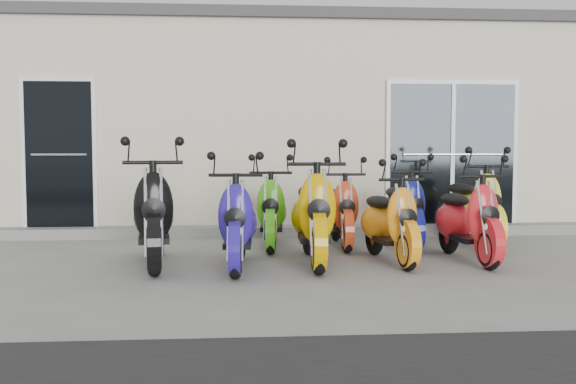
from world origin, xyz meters
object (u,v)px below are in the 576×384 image
object	(u,v)px
scooter_front_black	(153,201)
scooter_front_blue	(238,210)
scooter_front_orange_b	(389,210)
scooter_back_green	(272,201)
scooter_back_red	(341,201)
scooter_front_orange_a	(313,202)
scooter_back_blue	(403,200)
scooter_back_yellow	(473,196)
scooter_front_red	(467,208)

from	to	relation	value
scooter_front_black	scooter_front_blue	bearing A→B (deg)	-22.57
scooter_front_blue	scooter_front_orange_b	distance (m)	1.73
scooter_front_black	scooter_back_green	size ratio (longest dim) A/B	1.16
scooter_front_blue	scooter_back_red	world-z (taller)	scooter_front_blue
scooter_front_blue	scooter_back_red	xyz separation A→B (m)	(1.35, 1.43, -0.04)
scooter_front_orange_a	scooter_back_blue	size ratio (longest dim) A/B	1.14
scooter_front_black	scooter_back_red	xyz separation A→B (m)	(2.27, 1.19, -0.11)
scooter_front_orange_b	scooter_back_red	xyz separation A→B (m)	(-0.36, 1.21, 0.00)
scooter_front_blue	scooter_front_black	bearing A→B (deg)	167.41
scooter_front_orange_a	scooter_back_yellow	size ratio (longest dim) A/B	1.06
scooter_front_black	scooter_back_green	distance (m)	1.79
scooter_front_black	scooter_back_yellow	size ratio (longest dim) A/B	1.08
scooter_front_orange_b	scooter_back_yellow	distance (m)	1.78
scooter_back_red	scooter_front_orange_a	bearing A→B (deg)	-111.30
scooter_front_orange_b	scooter_back_green	world-z (taller)	scooter_back_green
scooter_front_blue	scooter_back_red	distance (m)	1.97
scooter_back_yellow	scooter_front_red	bearing A→B (deg)	-116.27
scooter_back_blue	scooter_front_blue	bearing A→B (deg)	-148.03
scooter_front_orange_a	scooter_front_orange_b	bearing A→B (deg)	3.60
scooter_front_orange_a	scooter_front_red	bearing A→B (deg)	2.86
scooter_front_blue	scooter_back_blue	bearing A→B (deg)	35.16
scooter_front_black	scooter_front_orange_a	xyz separation A→B (m)	(1.77, -0.05, -0.01)
scooter_front_blue	scooter_front_orange_b	world-z (taller)	scooter_front_blue
scooter_front_blue	scooter_back_green	size ratio (longest dim) A/B	1.03
scooter_front_orange_b	scooter_back_green	bearing A→B (deg)	129.77
scooter_front_black	scooter_back_blue	xyz separation A→B (m)	(3.10, 1.16, -0.10)
scooter_back_green	scooter_back_blue	world-z (taller)	scooter_back_blue
scooter_front_orange_a	scooter_front_orange_b	size ratio (longest dim) A/B	1.18
scooter_back_blue	scooter_front_black	bearing A→B (deg)	-160.42
scooter_back_blue	scooter_back_yellow	world-z (taller)	scooter_back_yellow
scooter_back_green	scooter_front_orange_a	bearing A→B (deg)	-67.36
scooter_back_green	scooter_front_red	bearing A→B (deg)	-24.29
scooter_front_black	scooter_back_green	xyz separation A→B (m)	(1.36, 1.16, -0.10)
scooter_front_orange_b	scooter_back_red	bearing A→B (deg)	99.34
scooter_front_red	scooter_back_yellow	distance (m)	1.21
scooter_front_orange_b	scooter_back_yellow	size ratio (longest dim) A/B	0.90
scooter_front_black	scooter_front_blue	distance (m)	0.96
scooter_front_red	scooter_back_green	size ratio (longest dim) A/B	1.00
scooter_front_black	scooter_back_yellow	bearing A→B (deg)	7.58
scooter_back_yellow	scooter_back_blue	bearing A→B (deg)	173.13
scooter_front_orange_b	scooter_back_green	xyz separation A→B (m)	(-1.28, 1.18, 0.02)
scooter_front_red	scooter_back_yellow	world-z (taller)	scooter_back_yellow
scooter_front_blue	scooter_front_red	size ratio (longest dim) A/B	1.03
scooter_front_orange_a	scooter_back_blue	xyz separation A→B (m)	(1.33, 1.21, -0.08)
scooter_front_orange_b	scooter_front_black	bearing A→B (deg)	172.18
scooter_front_orange_b	scooter_front_red	bearing A→B (deg)	-6.84
scooter_front_orange_b	scooter_front_red	world-z (taller)	scooter_front_red
scooter_front_orange_a	scooter_front_orange_b	xyz separation A→B (m)	(0.87, 0.03, -0.11)
scooter_back_red	scooter_front_red	bearing A→B (deg)	-42.38
scooter_back_green	scooter_back_blue	size ratio (longest dim) A/B	1.00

